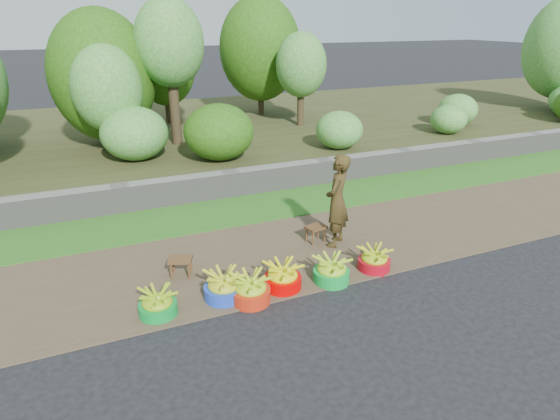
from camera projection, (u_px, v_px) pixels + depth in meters
name	position (u px, v px, depth m)	size (l,w,h in m)	color
ground_plane	(320.00, 292.00, 6.50)	(120.00, 120.00, 0.00)	black
dirt_shoulder	(284.00, 253.00, 7.56)	(80.00, 2.50, 0.02)	#4C3D2B
grass_verge	(244.00, 209.00, 9.26)	(80.00, 1.50, 0.04)	#2D671C
retaining_wall	(230.00, 184.00, 9.88)	(80.00, 0.35, 0.55)	slate
earth_bank	(181.00, 135.00, 14.06)	(80.00, 10.00, 0.50)	#383A1B
vegetation	(101.00, 74.00, 11.10)	(33.21, 7.02, 3.93)	#322817
basin_a	(158.00, 304.00, 5.94)	(0.49, 0.49, 0.36)	#07892F
basin_b	(224.00, 287.00, 6.28)	(0.54, 0.54, 0.41)	#1B3DBF
basin_c	(251.00, 290.00, 6.23)	(0.54, 0.54, 0.40)	red
basin_d	(283.00, 277.00, 6.53)	(0.53, 0.53, 0.40)	#D30000
basin_e	(331.00, 271.00, 6.70)	(0.52, 0.52, 0.39)	#0A9833
basin_f	(374.00, 260.00, 7.02)	(0.49, 0.49, 0.36)	#AC0917
stool_left	(181.00, 262.00, 6.78)	(0.40, 0.36, 0.29)	#50331B
stool_right	(316.00, 229.00, 7.83)	(0.37, 0.31, 0.29)	#50331B
vendor_woman	(337.00, 201.00, 7.55)	(0.56, 0.37, 1.54)	black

